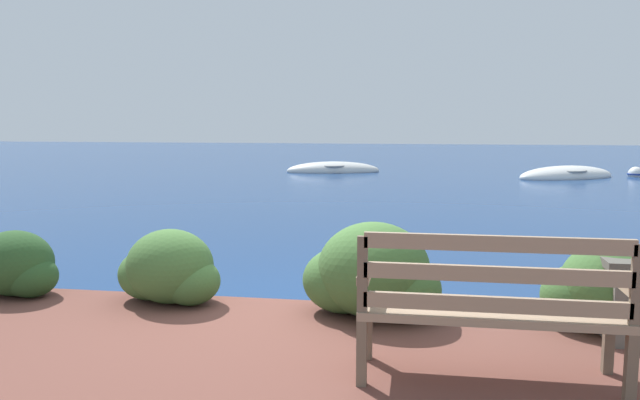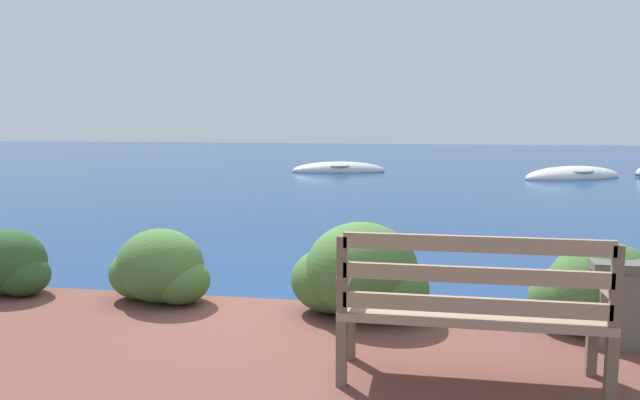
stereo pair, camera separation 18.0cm
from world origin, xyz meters
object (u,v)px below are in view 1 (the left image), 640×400
rowboat_mid (333,171)px  mooring_buoy (636,174)px  rowboat_nearest (566,176)px  park_bench (491,304)px

rowboat_mid → mooring_buoy: rowboat_mid is taller
rowboat_nearest → mooring_buoy: bearing=-7.8°
rowboat_nearest → park_bench: bearing=-132.5°
rowboat_nearest → mooring_buoy: 2.41m
rowboat_nearest → rowboat_mid: rowboat_nearest is taller
mooring_buoy → rowboat_mid: bearing=179.4°
park_bench → rowboat_mid: size_ratio=0.47×
park_bench → rowboat_mid: (-3.32, 17.12, -0.65)m
mooring_buoy → rowboat_nearest: bearing=-159.1°
park_bench → mooring_buoy: bearing=76.6°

